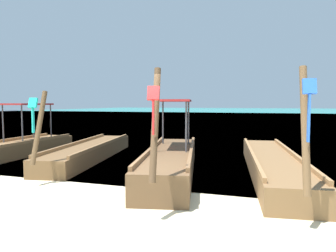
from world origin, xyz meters
TOP-DOWN VIEW (x-y plane):
  - ground at (0.00, 0.00)m, footprint 120.00×120.00m
  - sea_water at (0.00, 61.06)m, footprint 120.00×120.00m
  - longtail_boat_yellow_ribbon at (-6.11, 3.67)m, footprint 1.38×6.10m
  - longtail_boat_turquoise_ribbon at (-3.19, 4.00)m, footprint 2.24×6.82m
  - longtail_boat_red_ribbon at (0.23, 2.62)m, footprint 2.36×6.42m
  - longtail_boat_blue_ribbon at (2.89, 3.49)m, footprint 2.02×7.49m

SIDE VIEW (x-z plane):
  - ground at x=0.00m, z-range 0.00..0.00m
  - sea_water at x=0.00m, z-range 0.00..0.00m
  - longtail_boat_turquoise_ribbon at x=-3.19m, z-range -0.87..1.41m
  - longtail_boat_blue_ribbon at x=2.89m, z-range -1.02..1.58m
  - longtail_boat_yellow_ribbon at x=-6.11m, z-range -0.99..1.66m
  - longtail_boat_red_ribbon at x=0.23m, z-range -0.93..1.70m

